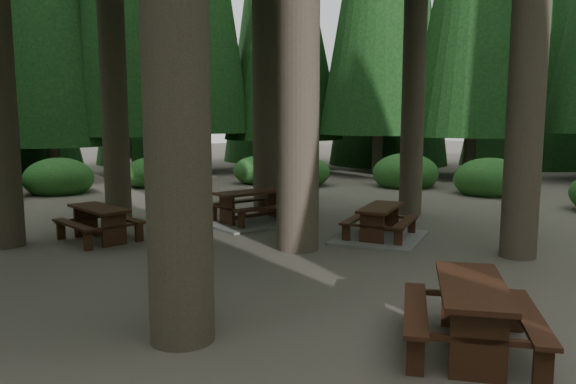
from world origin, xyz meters
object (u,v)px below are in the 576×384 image
picnic_table_a (380,228)px  picnic_table_e (472,306)px  picnic_table_c (252,212)px  picnic_table_d (283,185)px  picnic_table_b (99,218)px

picnic_table_a → picnic_table_e: 5.83m
picnic_table_a → picnic_table_c: size_ratio=1.05×
picnic_table_d → picnic_table_e: size_ratio=0.86×
picnic_table_b → picnic_table_c: size_ratio=0.75×
picnic_table_a → picnic_table_e: bearing=-155.3°
picnic_table_c → picnic_table_b: bearing=174.2°
picnic_table_c → picnic_table_e: (-1.42, -8.07, 0.25)m
picnic_table_a → picnic_table_b: 5.99m
picnic_table_e → picnic_table_c: bearing=33.3°
picnic_table_c → picnic_table_e: size_ratio=1.10×
picnic_table_e → picnic_table_a: bearing=13.0°
picnic_table_a → picnic_table_d: (1.09, 5.96, 0.23)m
picnic_table_d → picnic_table_e: picnic_table_e is taller
picnic_table_c → picnic_table_d: picnic_table_c is taller
picnic_table_d → picnic_table_e: bearing=-86.0°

